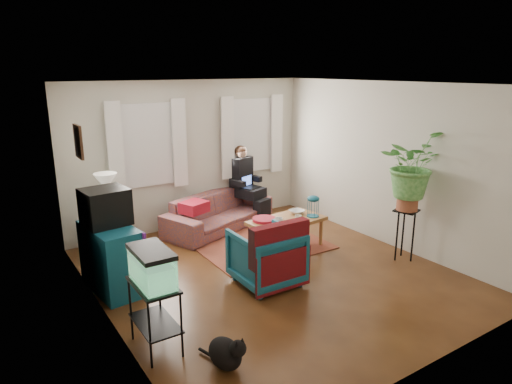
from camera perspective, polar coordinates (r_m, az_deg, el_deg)
floor at (r=6.51m, az=1.97°, el=-10.17°), size 4.50×5.00×0.01m
ceiling at (r=5.88m, az=2.20°, el=13.36°), size 4.50×5.00×0.01m
wall_back at (r=8.18m, az=-8.14°, el=4.60°), size 4.50×0.01×2.60m
wall_front at (r=4.37m, az=21.52°, el=-5.86°), size 4.50×0.01×2.60m
wall_left at (r=5.15m, az=-18.83°, el=-2.47°), size 0.01×5.00×2.60m
wall_right at (r=7.56m, az=16.14°, el=3.27°), size 0.01×5.00×2.60m
window_left at (r=7.82m, az=-13.47°, el=5.70°), size 1.08×0.04×1.38m
window_right at (r=8.72m, az=-0.66°, el=7.07°), size 1.08×0.04×1.38m
curtains_left at (r=7.75m, az=-13.26°, el=5.62°), size 1.36×0.06×1.50m
curtains_right at (r=8.65m, az=-0.37°, el=7.01°), size 1.36×0.06×1.50m
picture_frame at (r=5.82m, az=-21.24°, el=5.89°), size 0.04×0.32×0.40m
area_rug at (r=7.50m, az=0.55°, el=-6.56°), size 2.03×1.64×0.01m
sofa at (r=8.13m, az=-4.67°, el=-1.79°), size 2.28×1.50×0.83m
seated_person at (r=8.63m, az=-1.31°, el=0.78°), size 0.72×0.79×1.27m
side_table at (r=7.43m, az=-17.75°, el=-4.83°), size 0.47×0.47×0.67m
table_lamp at (r=7.24m, az=-18.15°, el=-0.21°), size 0.35×0.35×0.61m
dresser at (r=6.19m, az=-17.64°, el=-7.91°), size 0.59×1.02×0.87m
crt_tv at (r=6.06m, az=-18.33°, el=-1.75°), size 0.58×0.54×0.46m
aquarium_stand at (r=4.90m, az=-12.48°, el=-14.94°), size 0.37×0.65×0.72m
aquarium at (r=4.65m, az=-12.88°, el=-9.05°), size 0.33×0.59×0.38m
black_cat at (r=4.63m, az=-3.90°, el=-19.15°), size 0.38×0.49×0.37m
armchair at (r=6.09m, az=1.28°, el=-7.77°), size 0.82×0.77×0.83m
serape_throw at (r=5.78m, az=3.06°, el=-7.23°), size 0.84×0.21×0.68m
coffee_table at (r=7.28m, az=3.84°, el=-5.25°), size 1.26×0.78×0.50m
cup_a at (r=6.92m, az=2.85°, el=-3.67°), size 0.15×0.15×0.11m
cup_b at (r=7.08m, az=5.29°, el=-3.31°), size 0.12×0.12×0.10m
bowl at (r=7.47m, az=5.14°, el=-2.46°), size 0.26×0.26×0.06m
snack_tray at (r=7.09m, az=1.04°, el=-3.45°), size 0.41×0.41×0.04m
birdcage at (r=7.31m, az=7.15°, el=-1.74°), size 0.22×0.22×0.35m
plant_stand at (r=7.17m, az=18.05°, el=-5.10°), size 0.41×0.41×0.78m
potted_plant at (r=6.92m, az=18.67°, el=2.12°), size 1.08×1.00×0.99m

